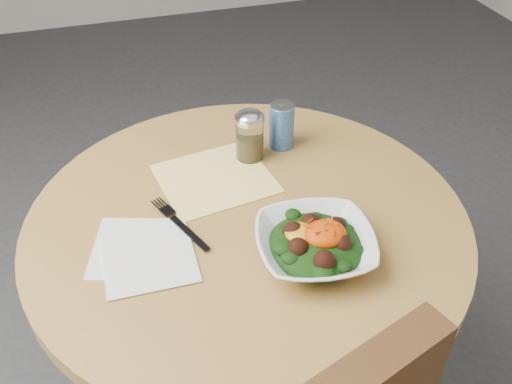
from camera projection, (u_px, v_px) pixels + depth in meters
The scene contains 7 objects.
table at pixel (248, 282), 1.28m from camera, with size 0.90×0.90×0.75m.
cloth_napkin at pixel (215, 178), 1.25m from camera, with size 0.24×0.22×0.00m, color yellow.
paper_napkins at pixel (143, 253), 1.07m from camera, with size 0.21×0.23×0.00m.
salad_bowl at pixel (315, 244), 1.05m from camera, with size 0.25×0.25×0.08m.
fork at pixel (178, 222), 1.13m from camera, with size 0.09×0.18×0.00m.
spice_shaker at pixel (250, 136), 1.28m from camera, with size 0.07×0.07×0.12m.
beverage_can at pixel (282, 125), 1.32m from camera, with size 0.06×0.06×0.11m.
Camera 1 is at (-0.24, -0.84, 1.51)m, focal length 40.00 mm.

